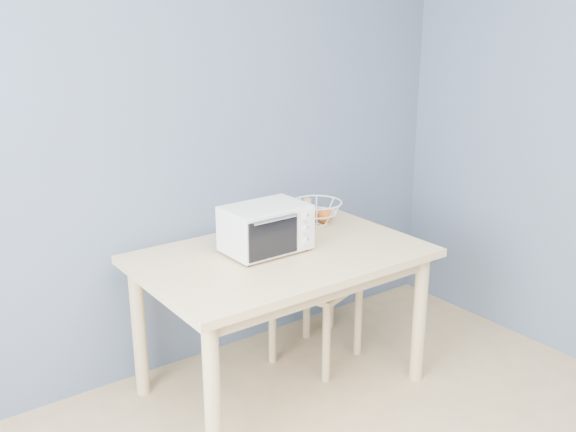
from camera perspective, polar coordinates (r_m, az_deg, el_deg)
room at (r=1.54m, az=22.16°, el=-5.65°), size 4.01×4.51×2.61m
dining_table at (r=3.21m, az=-0.56°, el=-4.94°), size 1.40×0.90×0.75m
toaster_oven at (r=3.13m, az=-2.22°, el=-1.12°), size 0.41×0.30×0.24m
fruit_basket at (r=3.59m, az=2.49°, el=0.32°), size 0.32×0.32×0.13m
dining_chair at (r=3.59m, az=1.97°, el=-6.24°), size 0.52×0.52×0.88m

